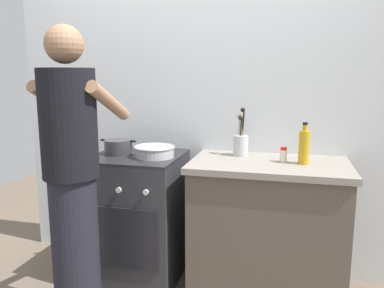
{
  "coord_description": "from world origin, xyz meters",
  "views": [
    {
      "loc": [
        0.65,
        -2.25,
        1.44
      ],
      "look_at": [
        0.05,
        0.12,
        1.0
      ],
      "focal_mm": 35.46,
      "sensor_mm": 36.0,
      "label": 1
    }
  ],
  "objects_px": {
    "mixing_bowl": "(154,151)",
    "utensil_crock": "(241,142)",
    "pot": "(118,147)",
    "person": "(73,183)",
    "stove_range": "(139,217)",
    "spice_bottle": "(283,155)",
    "oil_bottle": "(304,146)"
  },
  "relations": [
    {
      "from": "pot",
      "to": "mixing_bowl",
      "type": "relative_size",
      "value": 0.93
    },
    {
      "from": "mixing_bowl",
      "to": "oil_bottle",
      "type": "height_order",
      "value": "oil_bottle"
    },
    {
      "from": "mixing_bowl",
      "to": "spice_bottle",
      "type": "bearing_deg",
      "value": 3.82
    },
    {
      "from": "mixing_bowl",
      "to": "person",
      "type": "bearing_deg",
      "value": -114.49
    },
    {
      "from": "spice_bottle",
      "to": "oil_bottle",
      "type": "xyz_separation_m",
      "value": [
        0.12,
        -0.02,
        0.06
      ]
    },
    {
      "from": "oil_bottle",
      "to": "utensil_crock",
      "type": "bearing_deg",
      "value": 159.19
    },
    {
      "from": "stove_range",
      "to": "spice_bottle",
      "type": "relative_size",
      "value": 9.34
    },
    {
      "from": "utensil_crock",
      "to": "spice_bottle",
      "type": "bearing_deg",
      "value": -25.28
    },
    {
      "from": "mixing_bowl",
      "to": "person",
      "type": "distance_m",
      "value": 0.65
    },
    {
      "from": "stove_range",
      "to": "person",
      "type": "distance_m",
      "value": 0.75
    },
    {
      "from": "oil_bottle",
      "to": "person",
      "type": "height_order",
      "value": "person"
    },
    {
      "from": "stove_range",
      "to": "mixing_bowl",
      "type": "distance_m",
      "value": 0.51
    },
    {
      "from": "mixing_bowl",
      "to": "spice_bottle",
      "type": "relative_size",
      "value": 2.89
    },
    {
      "from": "stove_range",
      "to": "spice_bottle",
      "type": "bearing_deg",
      "value": 1.32
    },
    {
      "from": "mixing_bowl",
      "to": "utensil_crock",
      "type": "height_order",
      "value": "utensil_crock"
    },
    {
      "from": "spice_bottle",
      "to": "oil_bottle",
      "type": "distance_m",
      "value": 0.14
    },
    {
      "from": "stove_range",
      "to": "spice_bottle",
      "type": "xyz_separation_m",
      "value": [
        0.98,
        0.02,
        0.5
      ]
    },
    {
      "from": "pot",
      "to": "oil_bottle",
      "type": "xyz_separation_m",
      "value": [
        1.25,
        0.0,
        0.06
      ]
    },
    {
      "from": "mixing_bowl",
      "to": "utensil_crock",
      "type": "xyz_separation_m",
      "value": [
        0.56,
        0.19,
        0.05
      ]
    },
    {
      "from": "utensil_crock",
      "to": "pot",
      "type": "bearing_deg",
      "value": -169.42
    },
    {
      "from": "person",
      "to": "utensil_crock",
      "type": "bearing_deg",
      "value": 43.27
    },
    {
      "from": "mixing_bowl",
      "to": "oil_bottle",
      "type": "relative_size",
      "value": 1.07
    },
    {
      "from": "pot",
      "to": "person",
      "type": "relative_size",
      "value": 0.15
    },
    {
      "from": "spice_bottle",
      "to": "mixing_bowl",
      "type": "bearing_deg",
      "value": -176.18
    },
    {
      "from": "pot",
      "to": "person",
      "type": "distance_m",
      "value": 0.62
    },
    {
      "from": "spice_bottle",
      "to": "person",
      "type": "bearing_deg",
      "value": -150.08
    },
    {
      "from": "person",
      "to": "spice_bottle",
      "type": "bearing_deg",
      "value": 29.92
    },
    {
      "from": "stove_range",
      "to": "mixing_bowl",
      "type": "relative_size",
      "value": 3.23
    },
    {
      "from": "utensil_crock",
      "to": "oil_bottle",
      "type": "xyz_separation_m",
      "value": [
        0.41,
        -0.16,
        0.02
      ]
    },
    {
      "from": "mixing_bowl",
      "to": "utensil_crock",
      "type": "bearing_deg",
      "value": 19.02
    },
    {
      "from": "spice_bottle",
      "to": "oil_bottle",
      "type": "bearing_deg",
      "value": -9.18
    },
    {
      "from": "utensil_crock",
      "to": "oil_bottle",
      "type": "relative_size",
      "value": 1.27
    }
  ]
}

